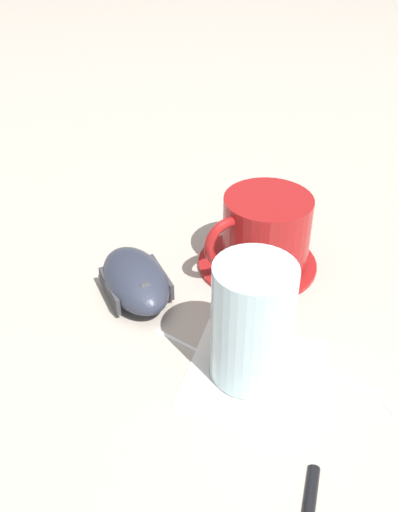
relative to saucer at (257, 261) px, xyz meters
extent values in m
plane|color=#B2A899|center=(0.04, -0.11, 0.00)|extent=(3.00, 3.00, 0.00)
cylinder|color=maroon|center=(0.00, 0.00, 0.00)|extent=(0.13, 0.13, 0.01)
cylinder|color=maroon|center=(0.01, 0.00, 0.04)|extent=(0.09, 0.09, 0.07)
torus|color=maroon|center=(-0.01, -0.04, 0.04)|extent=(0.03, 0.05, 0.05)
ellipsoid|color=#2D3342|center=(-0.07, -0.12, 0.01)|extent=(0.12, 0.10, 0.04)
cylinder|color=#38383D|center=(-0.04, -0.13, 0.03)|extent=(0.01, 0.01, 0.01)
cube|color=#38383D|center=(-0.06, -0.09, 0.01)|extent=(0.05, 0.03, 0.02)
cube|color=#38383D|center=(-0.08, -0.14, 0.01)|extent=(0.05, 0.03, 0.02)
cylinder|color=white|center=(0.01, -0.14, 0.00)|extent=(0.05, 0.00, 0.00)
cylinder|color=white|center=(0.06, -0.14, 0.00)|extent=(0.05, 0.01, 0.00)
cylinder|color=white|center=(0.10, -0.11, 0.00)|extent=(0.04, 0.04, 0.00)
cylinder|color=white|center=(0.15, -0.09, 0.00)|extent=(0.05, 0.01, 0.00)
sphere|color=white|center=(-0.02, -0.14, 0.00)|extent=(0.00, 0.00, 0.00)
sphere|color=white|center=(0.03, -0.14, 0.00)|extent=(0.00, 0.00, 0.00)
sphere|color=white|center=(0.08, -0.13, 0.00)|extent=(0.00, 0.00, 0.00)
sphere|color=white|center=(0.12, -0.10, 0.00)|extent=(0.00, 0.00, 0.00)
sphere|color=white|center=(0.18, -0.09, 0.00)|extent=(0.00, 0.00, 0.00)
cube|color=silver|center=(0.08, -0.13, 0.00)|extent=(0.14, 0.14, 0.00)
cylinder|color=silver|center=(0.08, -0.14, 0.05)|extent=(0.07, 0.07, 0.11)
camera|label=1|loc=(0.25, -0.43, 0.36)|focal=40.00mm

